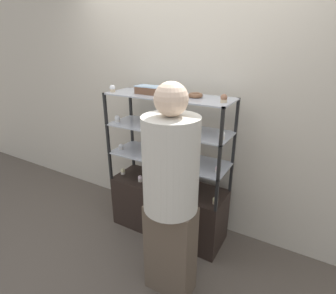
# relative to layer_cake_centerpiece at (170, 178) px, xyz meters

# --- Properties ---
(ground_plane) EXTENTS (20.00, 20.00, 0.00)m
(ground_plane) POSITION_rel_layer_cake_centerpiece_xyz_m (-0.01, -0.03, -0.62)
(ground_plane) COLOR brown
(back_wall) EXTENTS (8.00, 0.05, 2.60)m
(back_wall) POSITION_rel_layer_cake_centerpiece_xyz_m (-0.01, 0.32, 0.68)
(back_wall) COLOR beige
(back_wall) RESTS_ON ground_plane
(display_base) EXTENTS (1.18, 0.41, 0.56)m
(display_base) POSITION_rel_layer_cake_centerpiece_xyz_m (-0.01, -0.03, -0.34)
(display_base) COLOR black
(display_base) RESTS_ON ground_plane
(display_riser_lower) EXTENTS (1.18, 0.41, 0.30)m
(display_riser_lower) POSITION_rel_layer_cake_centerpiece_xyz_m (-0.01, -0.03, 0.22)
(display_riser_lower) COLOR black
(display_riser_lower) RESTS_ON display_base
(display_riser_middle) EXTENTS (1.18, 0.41, 0.30)m
(display_riser_middle) POSITION_rel_layer_cake_centerpiece_xyz_m (-0.01, -0.03, 0.52)
(display_riser_middle) COLOR black
(display_riser_middle) RESTS_ON display_riser_lower
(display_riser_upper) EXTENTS (1.18, 0.41, 0.30)m
(display_riser_upper) POSITION_rel_layer_cake_centerpiece_xyz_m (-0.01, -0.03, 0.82)
(display_riser_upper) COLOR black
(display_riser_upper) RESTS_ON display_riser_middle
(layer_cake_centerpiece) EXTENTS (0.17, 0.17, 0.11)m
(layer_cake_centerpiece) POSITION_rel_layer_cake_centerpiece_xyz_m (0.00, 0.00, 0.00)
(layer_cake_centerpiece) COLOR beige
(layer_cake_centerpiece) RESTS_ON display_base
(sheet_cake_frosted) EXTENTS (0.25, 0.14, 0.07)m
(sheet_cake_frosted) POSITION_rel_layer_cake_centerpiece_xyz_m (-0.19, -0.05, 0.87)
(sheet_cake_frosted) COLOR brown
(sheet_cake_frosted) RESTS_ON display_riser_upper
(cupcake_0) EXTENTS (0.05, 0.05, 0.07)m
(cupcake_0) POSITION_rel_layer_cake_centerpiece_xyz_m (-0.55, -0.08, -0.03)
(cupcake_0) COLOR beige
(cupcake_0) RESTS_ON display_base
(cupcake_1) EXTENTS (0.05, 0.05, 0.07)m
(cupcake_1) POSITION_rel_layer_cake_centerpiece_xyz_m (-0.29, -0.12, -0.03)
(cupcake_1) COLOR beige
(cupcake_1) RESTS_ON display_base
(cupcake_2) EXTENTS (0.05, 0.05, 0.07)m
(cupcake_2) POSITION_rel_layer_cake_centerpiece_xyz_m (0.25, -0.14, -0.03)
(cupcake_2) COLOR white
(cupcake_2) RESTS_ON display_base
(cupcake_3) EXTENTS (0.05, 0.05, 0.07)m
(cupcake_3) POSITION_rel_layer_cake_centerpiece_xyz_m (0.53, -0.12, -0.03)
(cupcake_3) COLOR #CCB28C
(cupcake_3) RESTS_ON display_base
(price_tag_0) EXTENTS (0.04, 0.00, 0.04)m
(price_tag_0) POSITION_rel_layer_cake_centerpiece_xyz_m (0.15, -0.21, -0.04)
(price_tag_0) COLOR white
(price_tag_0) RESTS_ON display_base
(cupcake_4) EXTENTS (0.05, 0.05, 0.06)m
(cupcake_4) POSITION_rel_layer_cake_centerpiece_xyz_m (-0.54, -0.10, 0.27)
(cupcake_4) COLOR white
(cupcake_4) RESTS_ON display_riser_lower
(cupcake_5) EXTENTS (0.05, 0.05, 0.06)m
(cupcake_5) POSITION_rel_layer_cake_centerpiece_xyz_m (-0.01, -0.06, 0.27)
(cupcake_5) COLOR beige
(cupcake_5) RESTS_ON display_riser_lower
(cupcake_6) EXTENTS (0.05, 0.05, 0.06)m
(cupcake_6) POSITION_rel_layer_cake_centerpiece_xyz_m (0.52, -0.10, 0.27)
(cupcake_6) COLOR white
(cupcake_6) RESTS_ON display_riser_lower
(price_tag_1) EXTENTS (0.04, 0.00, 0.04)m
(price_tag_1) POSITION_rel_layer_cake_centerpiece_xyz_m (-0.06, -0.21, 0.26)
(price_tag_1) COLOR white
(price_tag_1) RESTS_ON display_riser_lower
(cupcake_7) EXTENTS (0.05, 0.05, 0.07)m
(cupcake_7) POSITION_rel_layer_cake_centerpiece_xyz_m (-0.54, -0.12, 0.57)
(cupcake_7) COLOR white
(cupcake_7) RESTS_ON display_riser_middle
(cupcake_8) EXTENTS (0.05, 0.05, 0.07)m
(cupcake_8) POSITION_rel_layer_cake_centerpiece_xyz_m (-0.01, -0.07, 0.57)
(cupcake_8) COLOR #CCB28C
(cupcake_8) RESTS_ON display_riser_middle
(cupcake_9) EXTENTS (0.05, 0.05, 0.07)m
(cupcake_9) POSITION_rel_layer_cake_centerpiece_xyz_m (0.53, -0.08, 0.57)
(cupcake_9) COLOR beige
(cupcake_9) RESTS_ON display_riser_middle
(price_tag_2) EXTENTS (0.04, 0.00, 0.04)m
(price_tag_2) POSITION_rel_layer_cake_centerpiece_xyz_m (-0.14, -0.21, 0.56)
(price_tag_2) COLOR white
(price_tag_2) RESTS_ON display_riser_middle
(cupcake_10) EXTENTS (0.05, 0.05, 0.07)m
(cupcake_10) POSITION_rel_layer_cake_centerpiece_xyz_m (-0.56, -0.14, 0.87)
(cupcake_10) COLOR #CCB28C
(cupcake_10) RESTS_ON display_riser_upper
(cupcake_11) EXTENTS (0.05, 0.05, 0.07)m
(cupcake_11) POSITION_rel_layer_cake_centerpiece_xyz_m (0.18, -0.12, 0.87)
(cupcake_11) COLOR #CCB28C
(cupcake_11) RESTS_ON display_riser_upper
(cupcake_12) EXTENTS (0.05, 0.05, 0.07)m
(cupcake_12) POSITION_rel_layer_cake_centerpiece_xyz_m (0.52, -0.08, 0.87)
(cupcake_12) COLOR #CCB28C
(cupcake_12) RESTS_ON display_riser_upper
(price_tag_3) EXTENTS (0.04, 0.00, 0.04)m
(price_tag_3) POSITION_rel_layer_cake_centerpiece_xyz_m (0.03, -0.21, 0.86)
(price_tag_3) COLOR white
(price_tag_3) RESTS_ON display_riser_upper
(donut_glazed) EXTENTS (0.13, 0.13, 0.04)m
(donut_glazed) POSITION_rel_layer_cake_centerpiece_xyz_m (0.24, 0.00, 0.86)
(donut_glazed) COLOR brown
(donut_glazed) RESTS_ON display_riser_upper
(customer_figure) EXTENTS (0.39, 0.39, 1.67)m
(customer_figure) POSITION_rel_layer_cake_centerpiece_xyz_m (0.37, -0.64, 0.28)
(customer_figure) COLOR brown
(customer_figure) RESTS_ON ground_plane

